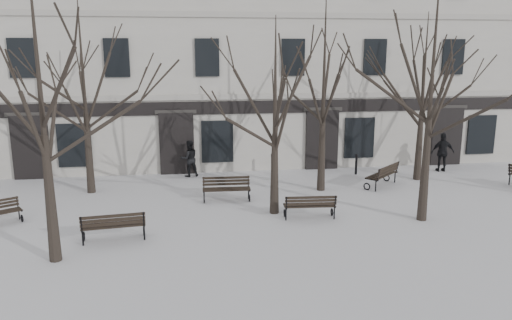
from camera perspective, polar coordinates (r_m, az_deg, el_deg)
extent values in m
plane|color=silver|center=(16.65, 3.12, -7.77)|extent=(100.00, 100.00, 0.00)
cube|color=beige|center=(28.47, -2.01, 12.01)|extent=(40.00, 10.00, 11.00)
cube|color=#A8A49A|center=(23.58, -0.62, 7.27)|extent=(40.00, 0.12, 0.25)
cube|color=#A8A49A|center=(23.52, -0.64, 16.28)|extent=(40.00, 0.12, 0.25)
cube|color=black|center=(23.62, -0.61, 6.06)|extent=(40.00, 0.10, 0.60)
cube|color=black|center=(24.61, -24.35, 1.31)|extent=(1.60, 0.22, 2.90)
cube|color=#2D2B28|center=(24.35, -24.69, 4.75)|extent=(1.90, 0.08, 0.18)
cube|color=black|center=(24.15, -20.02, 1.60)|extent=(1.50, 0.14, 2.00)
cube|color=black|center=(23.64, -9.04, 1.86)|extent=(1.60, 0.22, 2.90)
cube|color=#2D2B28|center=(23.37, -9.17, 5.46)|extent=(1.90, 0.08, 0.18)
cube|color=black|center=(23.69, -4.44, 2.13)|extent=(1.50, 0.14, 2.00)
cube|color=black|center=(24.55, 7.53, 2.31)|extent=(1.60, 0.22, 2.90)
cube|color=#2D2B28|center=(24.29, 7.66, 5.77)|extent=(1.90, 0.08, 0.18)
cube|color=black|center=(25.13, 11.71, 2.51)|extent=(1.50, 0.14, 2.00)
cube|color=black|center=(27.04, 20.92, 2.53)|extent=(1.60, 0.22, 2.90)
cube|color=#2D2B28|center=(26.81, 21.21, 5.67)|extent=(1.90, 0.08, 0.18)
cube|color=black|center=(28.01, 24.32, 2.67)|extent=(1.50, 0.14, 2.00)
cube|color=black|center=(24.24, -25.19, 10.51)|extent=(1.10, 0.14, 1.70)
cube|color=black|center=(23.42, -15.62, 11.19)|extent=(1.10, 0.14, 1.70)
cube|color=black|center=(23.27, -5.61, 11.58)|extent=(1.10, 0.14, 1.70)
cube|color=black|center=(23.81, 4.25, 11.63)|extent=(1.10, 0.14, 1.70)
cube|color=black|center=(24.98, 13.43, 11.37)|extent=(1.10, 0.14, 1.70)
cube|color=black|center=(26.70, 21.58, 10.90)|extent=(1.10, 0.14, 1.70)
cone|color=black|center=(14.72, -22.45, -4.20)|extent=(0.34, 0.34, 3.56)
cone|color=black|center=(17.70, 2.13, -1.61)|extent=(0.34, 0.34, 2.89)
cone|color=black|center=(17.84, 18.77, -1.08)|extent=(0.34, 0.34, 3.56)
cone|color=black|center=(21.32, -18.57, 0.73)|extent=(0.34, 0.34, 3.29)
cone|color=black|center=(20.73, 7.53, 1.09)|extent=(0.34, 0.34, 3.38)
cone|color=black|center=(23.46, 18.14, 1.53)|extent=(0.34, 0.34, 3.08)
torus|color=black|center=(18.92, -25.18, -6.05)|extent=(0.18, 0.25, 0.27)
cylinder|color=black|center=(19.21, -25.45, -5.57)|extent=(0.05, 0.05, 0.41)
cube|color=black|center=(19.00, -25.39, -5.11)|extent=(0.30, 0.45, 0.05)
cylinder|color=black|center=(19.17, -25.62, -4.41)|extent=(0.10, 0.13, 0.46)
torus|color=black|center=(16.33, -12.69, -7.93)|extent=(0.09, 0.31, 0.31)
cylinder|color=black|center=(15.94, -12.65, -8.10)|extent=(0.05, 0.05, 0.48)
cube|color=black|center=(16.04, -12.72, -7.07)|extent=(0.12, 0.59, 0.05)
torus|color=black|center=(16.39, -19.07, -8.26)|extent=(0.09, 0.31, 0.31)
cylinder|color=black|center=(16.01, -19.19, -8.43)|extent=(0.05, 0.05, 0.48)
cube|color=black|center=(16.10, -19.20, -7.40)|extent=(0.12, 0.59, 0.05)
cube|color=black|center=(16.26, -15.96, -6.90)|extent=(1.91, 0.31, 0.04)
cube|color=black|center=(16.12, -15.96, -7.07)|extent=(1.91, 0.31, 0.04)
cube|color=black|center=(15.98, -15.97, -7.25)|extent=(1.91, 0.31, 0.04)
cube|color=black|center=(15.84, -15.98, -7.43)|extent=(1.91, 0.31, 0.04)
cube|color=black|center=(15.75, -16.02, -7.01)|extent=(1.91, 0.25, 0.10)
cube|color=black|center=(15.69, -16.05, -6.59)|extent=(1.91, 0.25, 0.10)
cube|color=black|center=(15.63, -16.08, -6.18)|extent=(1.91, 0.25, 0.10)
cylinder|color=black|center=(15.71, -12.72, -6.67)|extent=(0.06, 0.16, 0.53)
cylinder|color=black|center=(15.78, -19.33, -7.01)|extent=(0.06, 0.16, 0.53)
torus|color=black|center=(17.95, 8.66, -5.90)|extent=(0.07, 0.29, 0.29)
cylinder|color=black|center=(17.59, 8.93, -6.01)|extent=(0.05, 0.05, 0.45)
cube|color=black|center=(17.69, 8.83, -5.14)|extent=(0.09, 0.55, 0.05)
torus|color=black|center=(17.65, 3.28, -6.09)|extent=(0.07, 0.29, 0.29)
cylinder|color=black|center=(17.29, 3.44, -6.21)|extent=(0.05, 0.05, 0.45)
cube|color=black|center=(17.39, 3.37, -5.32)|extent=(0.09, 0.55, 0.05)
cube|color=black|center=(17.72, 6.00, -4.96)|extent=(1.79, 0.21, 0.03)
cube|color=black|center=(17.59, 6.08, -5.09)|extent=(1.79, 0.21, 0.03)
cube|color=black|center=(17.46, 6.16, -5.23)|extent=(1.79, 0.21, 0.03)
cube|color=black|center=(17.33, 6.24, -5.37)|extent=(1.79, 0.21, 0.03)
cube|color=black|center=(17.25, 6.28, -5.00)|extent=(1.79, 0.16, 0.09)
cube|color=black|center=(17.20, 6.30, -4.65)|extent=(1.79, 0.16, 0.09)
cube|color=black|center=(17.14, 6.32, -4.29)|extent=(1.79, 0.16, 0.09)
cylinder|color=black|center=(17.39, 9.04, -4.77)|extent=(0.05, 0.14, 0.49)
cylinder|color=black|center=(17.08, 3.50, -4.95)|extent=(0.05, 0.14, 0.49)
torus|color=black|center=(19.26, -5.94, -4.52)|extent=(0.06, 0.30, 0.30)
cylinder|color=black|center=(19.59, -5.96, -3.96)|extent=(0.05, 0.05, 0.46)
cube|color=black|center=(19.35, -5.97, -3.46)|extent=(0.07, 0.57, 0.05)
torus|color=black|center=(19.34, -0.76, -4.38)|extent=(0.06, 0.30, 0.30)
cylinder|color=black|center=(19.67, -0.86, -3.82)|extent=(0.05, 0.05, 0.46)
cube|color=black|center=(19.43, -0.81, -3.32)|extent=(0.07, 0.57, 0.05)
cube|color=black|center=(19.15, -3.35, -3.52)|extent=(1.85, 0.16, 0.04)
cube|color=black|center=(19.28, -3.37, -3.40)|extent=(1.85, 0.16, 0.04)
cube|color=black|center=(19.42, -3.40, -3.29)|extent=(1.85, 0.16, 0.04)
cube|color=black|center=(19.56, -3.42, -3.17)|extent=(1.85, 0.16, 0.04)
cube|color=black|center=(19.56, -3.43, -2.76)|extent=(1.85, 0.10, 0.09)
cube|color=black|center=(19.55, -3.44, -2.40)|extent=(1.85, 0.10, 0.09)
cube|color=black|center=(19.54, -3.44, -2.03)|extent=(1.85, 0.10, 0.09)
cylinder|color=black|center=(19.55, -5.99, -2.67)|extent=(0.05, 0.15, 0.51)
cylinder|color=black|center=(19.63, -0.89, -2.53)|extent=(0.05, 0.15, 0.51)
torus|color=black|center=(23.05, 14.68, -1.98)|extent=(0.25, 0.27, 0.32)
cylinder|color=black|center=(22.87, 15.59, -1.90)|extent=(0.05, 0.05, 0.49)
cube|color=black|center=(22.89, 15.18, -1.23)|extent=(0.45, 0.48, 0.05)
torus|color=black|center=(21.42, 12.56, -2.97)|extent=(0.25, 0.27, 0.32)
cylinder|color=black|center=(21.22, 13.52, -2.90)|extent=(0.05, 0.05, 0.49)
cube|color=black|center=(21.24, 13.08, -2.17)|extent=(0.45, 0.48, 0.05)
cube|color=black|center=(22.16, 13.61, -1.53)|extent=(1.53, 1.40, 0.04)
cube|color=black|center=(22.09, 13.96, -1.59)|extent=(1.53, 1.40, 0.04)
cube|color=black|center=(22.03, 14.32, -1.65)|extent=(1.53, 1.40, 0.04)
cube|color=black|center=(21.97, 14.69, -1.72)|extent=(1.53, 1.40, 0.04)
cube|color=black|center=(21.91, 14.81, -1.37)|extent=(1.49, 1.36, 0.10)
cube|color=black|center=(21.87, 14.89, -1.04)|extent=(1.49, 1.36, 0.10)
cube|color=black|center=(21.84, 14.96, -0.72)|extent=(1.49, 1.36, 0.10)
cylinder|color=black|center=(22.73, 15.86, -0.80)|extent=(0.14, 0.15, 0.55)
cylinder|color=black|center=(21.07, 13.80, -1.72)|extent=(0.14, 0.15, 0.55)
cylinder|color=black|center=(24.29, 26.99, -2.00)|extent=(0.05, 0.05, 0.49)
cylinder|color=black|center=(24.12, 26.98, -0.98)|extent=(0.16, 0.10, 0.54)
cylinder|color=black|center=(23.43, 1.85, -0.55)|extent=(0.11, 0.11, 0.92)
sphere|color=black|center=(23.33, 1.86, 0.60)|extent=(0.13, 0.13, 0.13)
cylinder|color=black|center=(23.90, 11.38, -0.56)|extent=(0.11, 0.11, 0.90)
sphere|color=black|center=(23.80, 11.43, 0.54)|extent=(0.13, 0.13, 0.13)
imported|color=black|center=(23.37, -7.58, -1.86)|extent=(0.97, 0.84, 1.69)
imported|color=black|center=(25.73, 20.40, -1.21)|extent=(1.15, 0.61, 1.87)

